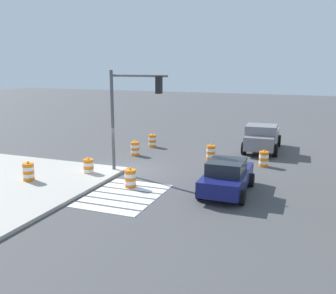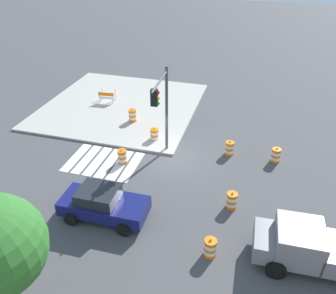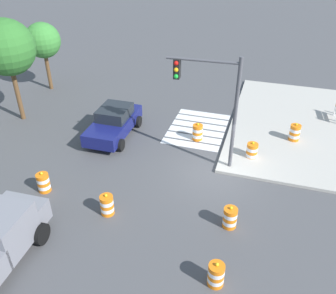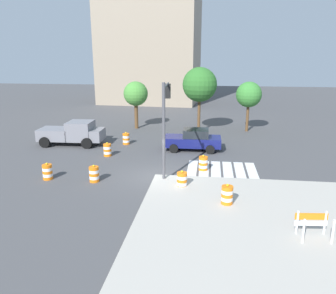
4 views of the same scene
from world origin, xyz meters
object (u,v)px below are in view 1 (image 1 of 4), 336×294
(traffic_barrel_far_curb, at_px, (264,159))
(traffic_barrel_on_sidewalk, at_px, (28,172))
(sports_car, at_px, (227,176))
(traffic_barrel_median_near, at_px, (130,179))
(traffic_barrel_crosswalk_end, at_px, (89,167))
(traffic_barrel_near_corner, at_px, (211,152))
(traffic_light_pole, at_px, (131,103))
(pickup_truck, at_px, (262,137))
(traffic_barrel_median_far, at_px, (135,149))
(traffic_barrel_lane_center, at_px, (152,141))

(traffic_barrel_far_curb, relative_size, traffic_barrel_on_sidewalk, 1.00)
(sports_car, distance_m, traffic_barrel_median_near, 4.70)
(traffic_barrel_crosswalk_end, height_order, traffic_barrel_median_near, same)
(traffic_barrel_near_corner, height_order, traffic_barrel_far_curb, same)
(traffic_barrel_crosswalk_end, bearing_deg, traffic_barrel_median_near, 70.72)
(traffic_barrel_on_sidewalk, relative_size, traffic_light_pole, 0.19)
(traffic_barrel_on_sidewalk, bearing_deg, pickup_truck, 139.64)
(traffic_barrel_crosswalk_end, distance_m, traffic_light_pole, 4.21)
(sports_car, bearing_deg, traffic_light_pole, -103.94)
(sports_car, xyz_separation_m, traffic_barrel_median_far, (-5.30, -7.36, -0.36))
(sports_car, bearing_deg, traffic_barrel_far_curb, 169.81)
(traffic_barrel_near_corner, distance_m, traffic_barrel_crosswalk_end, 7.90)
(sports_car, distance_m, traffic_barrel_lane_center, 10.97)
(traffic_barrel_on_sidewalk, bearing_deg, sports_car, 102.54)
(sports_car, height_order, traffic_barrel_lane_center, sports_car)
(traffic_barrel_median_far, relative_size, traffic_light_pole, 0.19)
(sports_car, relative_size, traffic_barrel_on_sidewalk, 4.24)
(pickup_truck, relative_size, traffic_light_pole, 0.95)
(traffic_barrel_median_far, distance_m, traffic_barrel_lane_center, 2.85)
(traffic_barrel_near_corner, xyz_separation_m, traffic_barrel_median_far, (0.75, -4.98, 0.00))
(pickup_truck, xyz_separation_m, traffic_barrel_median_near, (10.52, -4.90, -0.52))
(traffic_barrel_on_sidewalk, bearing_deg, traffic_barrel_crosswalk_end, 139.06)
(traffic_barrel_far_curb, bearing_deg, traffic_barrel_crosswalk_end, -58.43)
(traffic_barrel_crosswalk_end, height_order, traffic_barrel_on_sidewalk, traffic_barrel_on_sidewalk)
(sports_car, relative_size, traffic_barrel_lane_center, 4.24)
(sports_car, height_order, pickup_truck, pickup_truck)
(traffic_barrel_median_near, xyz_separation_m, traffic_barrel_far_curb, (-6.41, 5.59, 0.00))
(traffic_light_pole, bearing_deg, sports_car, 76.06)
(traffic_light_pole, bearing_deg, pickup_truck, 144.35)
(traffic_barrel_median_near, height_order, traffic_barrel_median_far, same)
(pickup_truck, distance_m, traffic_barrel_on_sidewalk, 15.48)
(sports_car, xyz_separation_m, traffic_barrel_near_corner, (-6.04, -2.38, -0.36))
(traffic_barrel_crosswalk_end, bearing_deg, traffic_barrel_lane_center, 177.53)
(traffic_barrel_median_near, height_order, traffic_light_pole, traffic_light_pole)
(traffic_barrel_near_corner, distance_m, traffic_barrel_far_curb, 3.41)
(traffic_barrel_crosswalk_end, relative_size, traffic_light_pole, 0.19)
(pickup_truck, height_order, traffic_light_pole, traffic_light_pole)
(traffic_barrel_lane_center, relative_size, traffic_light_pole, 0.19)
(sports_car, bearing_deg, traffic_barrel_lane_center, -137.99)
(traffic_barrel_lane_center, relative_size, traffic_barrel_on_sidewalk, 1.00)
(traffic_barrel_median_near, height_order, traffic_barrel_far_curb, same)
(sports_car, height_order, traffic_barrel_crosswalk_end, sports_car)
(traffic_barrel_median_far, distance_m, traffic_barrel_far_curb, 8.35)
(traffic_light_pole, bearing_deg, traffic_barrel_median_near, 23.82)
(sports_car, relative_size, traffic_light_pole, 0.79)
(traffic_barrel_lane_center, distance_m, traffic_barrel_on_sidewalk, 10.58)
(sports_car, xyz_separation_m, traffic_barrel_lane_center, (-8.14, -7.33, -0.36))
(traffic_barrel_crosswalk_end, xyz_separation_m, traffic_barrel_far_curb, (-5.33, 8.67, 0.00))
(traffic_barrel_lane_center, bearing_deg, traffic_barrel_on_sidewalk, -13.01)
(pickup_truck, distance_m, traffic_barrel_far_curb, 4.20)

